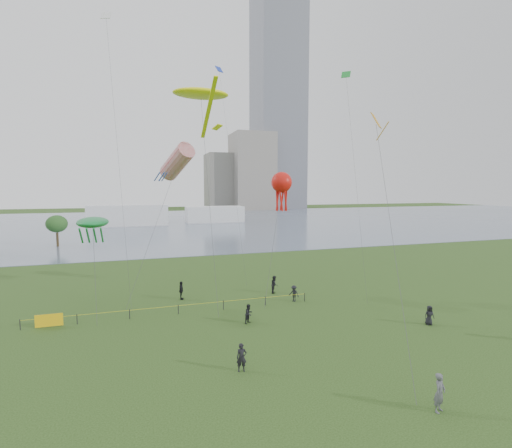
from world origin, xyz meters
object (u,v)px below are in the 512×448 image
object	(u,v)px
kite_stingray	(201,94)
kite_octopus	(282,183)
fence	(102,315)
kite_flyer	(440,393)

from	to	relation	value
kite_stingray	kite_octopus	distance (m)	12.04
fence	kite_octopus	bearing A→B (deg)	10.97
fence	kite_flyer	world-z (taller)	kite_flyer
fence	kite_octopus	distance (m)	20.38
kite_flyer	fence	bearing A→B (deg)	108.00
fence	kite_octopus	world-z (taller)	kite_octopus
kite_flyer	kite_octopus	xyz separation A→B (m)	(0.10, 21.43, 10.42)
fence	kite_flyer	distance (m)	24.77
kite_flyer	kite_stingray	xyz separation A→B (m)	(-7.47, 24.41, 19.30)
kite_flyer	kite_octopus	size ratio (longest dim) A/B	0.15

